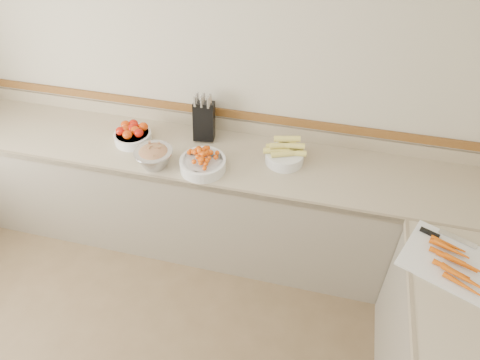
% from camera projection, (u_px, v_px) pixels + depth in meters
% --- Properties ---
extents(back_wall, '(4.00, 0.00, 4.00)m').
position_uv_depth(back_wall, '(214.00, 80.00, 2.96)').
color(back_wall, beige).
rests_on(back_wall, ground_plane).
extents(counter_back, '(4.00, 0.65, 1.08)m').
position_uv_depth(counter_back, '(206.00, 199.00, 3.28)').
color(counter_back, tan).
rests_on(counter_back, ground_plane).
extents(knife_block, '(0.17, 0.20, 0.35)m').
position_uv_depth(knife_block, '(204.00, 120.00, 3.04)').
color(knife_block, black).
rests_on(knife_block, counter_back).
extents(tomato_bowl, '(0.27, 0.27, 0.13)m').
position_uv_depth(tomato_bowl, '(132.00, 134.00, 3.06)').
color(tomato_bowl, silver).
rests_on(tomato_bowl, counter_back).
extents(cherry_tomato_bowl, '(0.31, 0.31, 0.17)m').
position_uv_depth(cherry_tomato_bowl, '(203.00, 162.00, 2.82)').
color(cherry_tomato_bowl, silver).
rests_on(cherry_tomato_bowl, counter_back).
extents(corn_bowl, '(0.29, 0.26, 0.19)m').
position_uv_depth(corn_bowl, '(285.00, 154.00, 2.88)').
color(corn_bowl, silver).
rests_on(corn_bowl, counter_back).
extents(rhubarb_bowl, '(0.26, 0.26, 0.15)m').
position_uv_depth(rhubarb_bowl, '(154.00, 156.00, 2.84)').
color(rhubarb_bowl, '#B2B2BA').
rests_on(rhubarb_bowl, counter_back).
extents(cutting_board, '(0.61, 0.55, 0.07)m').
position_uv_depth(cutting_board, '(453.00, 262.00, 2.25)').
color(cutting_board, silver).
rests_on(cutting_board, counter_right).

